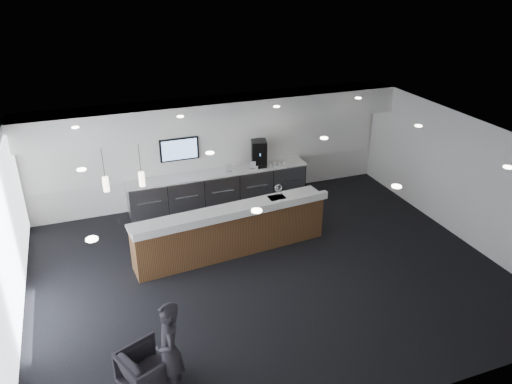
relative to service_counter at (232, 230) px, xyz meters
name	(u,v)px	position (x,y,z in m)	size (l,w,h in m)	color
ground	(268,272)	(0.47, -1.07, -0.58)	(10.00, 10.00, 0.00)	black
ceiling	(269,144)	(0.47, -1.07, 2.42)	(10.00, 8.00, 0.02)	black
back_wall	(215,149)	(0.47, 2.93, 0.92)	(10.00, 0.02, 3.00)	white
left_wall	(5,258)	(-4.53, -1.07, 0.92)	(0.02, 8.00, 3.00)	white
right_wall	(462,178)	(5.47, -1.07, 0.92)	(0.02, 8.00, 3.00)	white
soffit_bulkhead	(218,113)	(0.47, 2.48, 2.07)	(10.00, 0.90, 0.70)	white
alcove_panel	(215,146)	(0.47, 2.90, 1.02)	(9.80, 0.06, 1.40)	white
window_blinds_wall	(7,258)	(-4.49, -1.07, 0.92)	(0.04, 7.36, 2.55)	silver
back_credenza	(220,188)	(0.47, 2.57, -0.10)	(5.06, 0.66, 0.95)	gray
wall_tv	(179,149)	(-0.53, 2.83, 1.07)	(1.05, 0.08, 0.62)	black
pendant_left	(142,181)	(-1.93, -0.27, 1.67)	(0.12, 0.12, 0.30)	#FFE6C6
pendant_right	(106,186)	(-2.63, -0.27, 1.67)	(0.12, 0.12, 0.30)	#FFE6C6
ceiling_can_lights	(269,145)	(0.47, -1.07, 2.39)	(7.00, 5.00, 0.02)	white
service_counter	(232,230)	(0.00, 0.00, 0.00)	(4.70, 1.20, 1.49)	#492818
coffee_machine	(259,153)	(1.67, 2.64, 0.74)	(0.53, 0.60, 0.73)	black
info_sign_left	(229,168)	(0.73, 2.49, 0.49)	(0.17, 0.02, 0.23)	silver
info_sign_right	(253,165)	(1.42, 2.46, 0.48)	(0.16, 0.02, 0.21)	silver
armchair	(148,370)	(-2.52, -3.41, -0.22)	(0.77, 0.79, 0.72)	black
lounge_guest	(169,350)	(-2.17, -3.61, 0.26)	(0.61, 0.40, 1.67)	black
cup_0	(284,163)	(2.37, 2.44, 0.41)	(0.09, 0.09, 0.08)	white
cup_1	(280,164)	(2.23, 2.44, 0.41)	(0.09, 0.09, 0.08)	white
cup_2	(275,164)	(2.09, 2.44, 0.41)	(0.09, 0.09, 0.08)	white
cup_3	(271,165)	(1.95, 2.44, 0.41)	(0.09, 0.09, 0.08)	white
cup_4	(266,166)	(1.81, 2.44, 0.41)	(0.09, 0.09, 0.08)	white
cup_5	(261,166)	(1.67, 2.44, 0.41)	(0.09, 0.09, 0.08)	white
cup_6	(257,167)	(1.53, 2.44, 0.41)	(0.09, 0.09, 0.08)	white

